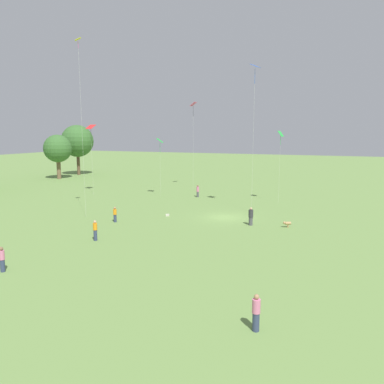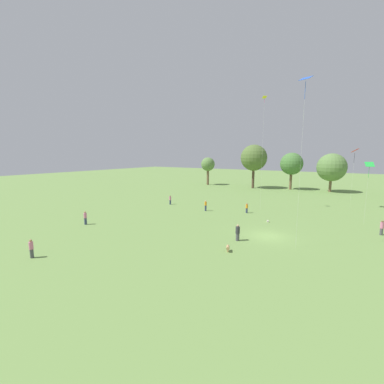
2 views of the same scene
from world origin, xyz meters
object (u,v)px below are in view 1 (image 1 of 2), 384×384
Objects in this scene: person_2 at (115,214)px; picnic_bag_0 at (167,215)px; person_0 at (2,259)px; dog_0 at (287,223)px; person_1 at (95,230)px; kite_5 at (193,107)px; kite_1 at (255,73)px; person_4 at (251,217)px; kite_2 at (91,129)px; person_5 at (256,313)px; kite_4 at (79,58)px; person_3 at (198,191)px; kite_0 at (160,142)px; kite_3 at (281,136)px.

person_2 is 5.88m from picnic_bag_0.
person_0 is 24.55m from dog_0.
person_0 is 0.97× the size of person_1.
person_1 is 0.13× the size of kite_5.
person_0 is 30.25m from kite_1.
person_4 is 2.36× the size of dog_0.
person_2 is at bearing 80.44° from dog_0.
person_2 is at bearing 6.17° from kite_2.
person_5 reaches higher than person_0.
person_4 is at bearing -93.41° from picnic_bag_0.
person_4 is (10.16, -10.98, -0.01)m from person_1.
kite_1 is (9.61, -11.92, 14.59)m from person_2.
person_0 is at bearing 116.07° from dog_0.
kite_5 is at bearing 177.85° from kite_4.
kite_4 reaches higher than dog_0.
kite_2 is 21.36m from picnic_bag_0.
person_3 is 17.09m from person_4.
person_2 is 16.30m from kite_4.
person_2 is at bearing -139.73° from kite_0.
person_0 is 22.12m from person_4.
person_0 is at bearing 31.16° from person_3.
person_1 is at bearing -149.36° from kite_3.
person_2 is 0.89× the size of person_5.
kite_5 is at bearing -139.22° from person_2.
kite_4 is (-12.98, -8.64, 6.87)m from kite_2.
person_5 is 0.22× the size of kite_0.
person_0 is 8.36m from person_1.
kite_4 reaches higher than kite_0.
picnic_bag_0 is (-20.16, -5.02, -12.89)m from kite_5.
person_1 is at bearing 53.00° from kite_5.
dog_0 is at bearing 81.72° from person_3.
person_3 is (23.45, -0.23, -0.01)m from person_1.
picnic_bag_0 is (10.72, -1.60, -0.76)m from person_1.
person_1 reaches higher than person_3.
kite_1 reaches higher than kite_5.
kite_3 is 15.30m from dog_0.
kite_2 is at bearing -0.51° from kite_5.
kite_5 is at bearing -48.46° from person_5.
dog_0 is at bearing 104.68° from kite_4.
dog_0 is (0.44, -3.45, -0.47)m from person_4.
kite_2 is at bearing 48.06° from dog_0.
person_0 is 14.57m from person_2.
kite_1 is 21.58× the size of dog_0.
kite_0 is at bearing 37.69° from kite_5.
person_3 reaches higher than person_2.
kite_1 is at bearing -81.75° from kite_0.
person_1 is 17.91m from dog_0.
person_4 is (18.43, -12.24, 0.02)m from person_0.
person_2 is 21.15m from kite_1.
person_1 is 23.60m from kite_1.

